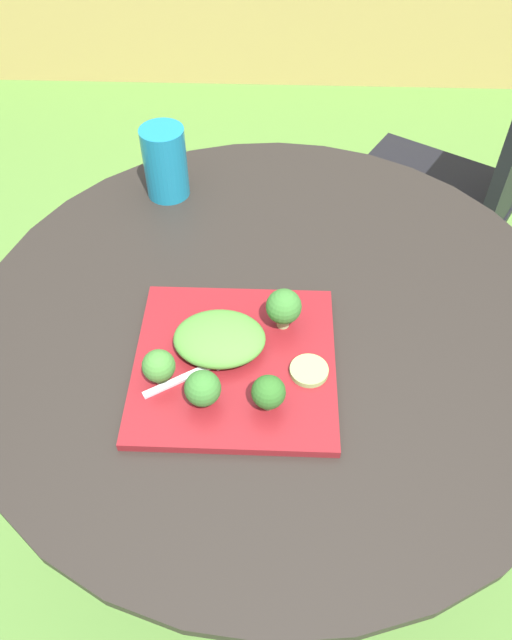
# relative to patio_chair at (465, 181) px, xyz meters

# --- Properties ---
(ground_plane) EXTENTS (12.00, 12.00, 0.00)m
(ground_plane) POSITION_rel_patio_chair_xyz_m (-0.49, -0.69, -0.53)
(ground_plane) COLOR #568438
(patio_table) EXTENTS (0.97, 0.97, 0.75)m
(patio_table) POSITION_rel_patio_chair_xyz_m (-0.49, -0.69, -0.02)
(patio_table) COLOR #28231E
(patio_table) RESTS_ON ground_plane
(patio_chair) EXTENTS (0.60, 0.60, 0.90)m
(patio_chair) POSITION_rel_patio_chair_xyz_m (0.00, 0.00, 0.00)
(patio_chair) COLOR black
(patio_chair) RESTS_ON ground_plane
(salad_plate) EXTENTS (0.29, 0.29, 0.01)m
(salad_plate) POSITION_rel_patio_chair_xyz_m (-0.55, -0.80, 0.24)
(salad_plate) COLOR maroon
(salad_plate) RESTS_ON patio_table
(drinking_glass) EXTENTS (0.08, 0.08, 0.14)m
(drinking_glass) POSITION_rel_patio_chair_xyz_m (-0.70, -0.39, 0.29)
(drinking_glass) COLOR teal
(drinking_glass) RESTS_ON patio_table
(fork) EXTENTS (0.14, 0.10, 0.00)m
(fork) POSITION_rel_patio_chair_xyz_m (-0.59, -0.82, 0.25)
(fork) COLOR silver
(fork) RESTS_ON salad_plate
(lettuce_mound) EXTENTS (0.14, 0.11, 0.04)m
(lettuce_mound) POSITION_rel_patio_chair_xyz_m (-0.57, -0.78, 0.26)
(lettuce_mound) COLOR #519338
(lettuce_mound) RESTS_ON salad_plate
(broccoli_floret_0) EXTENTS (0.05, 0.05, 0.06)m
(broccoli_floret_0) POSITION_rel_patio_chair_xyz_m (-0.50, -0.88, 0.27)
(broccoli_floret_0) COLOR #99B770
(broccoli_floret_0) RESTS_ON salad_plate
(broccoli_floret_1) EXTENTS (0.05, 0.05, 0.07)m
(broccoli_floret_1) POSITION_rel_patio_chair_xyz_m (-0.48, -0.73, 0.28)
(broccoli_floret_1) COLOR #99B770
(broccoli_floret_1) RESTS_ON salad_plate
(broccoli_floret_2) EXTENTS (0.05, 0.05, 0.06)m
(broccoli_floret_2) POSITION_rel_patio_chair_xyz_m (-0.59, -0.88, 0.27)
(broccoli_floret_2) COLOR #99B770
(broccoli_floret_2) RESTS_ON salad_plate
(broccoli_floret_3) EXTENTS (0.05, 0.05, 0.06)m
(broccoli_floret_3) POSITION_rel_patio_chair_xyz_m (-0.65, -0.84, 0.27)
(broccoli_floret_3) COLOR #99B770
(broccoli_floret_3) RESTS_ON salad_plate
(cucumber_slice_0) EXTENTS (0.06, 0.06, 0.01)m
(cucumber_slice_0) POSITION_rel_patio_chair_xyz_m (-0.44, -0.82, 0.25)
(cucumber_slice_0) COLOR #8EB766
(cucumber_slice_0) RESTS_ON salad_plate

